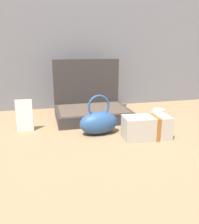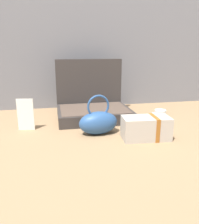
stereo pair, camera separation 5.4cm
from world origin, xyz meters
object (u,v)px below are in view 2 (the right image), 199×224
(cream_toiletry_bag, at_px, (147,128))
(info_card_left, at_px, (26,115))
(open_suitcase, at_px, (93,106))
(teal_pouch_handbag, at_px, (98,122))
(coffee_mug, at_px, (159,117))

(cream_toiletry_bag, distance_m, info_card_left, 0.66)
(open_suitcase, relative_size, teal_pouch_handbag, 2.09)
(open_suitcase, bearing_deg, info_card_left, -156.40)
(open_suitcase, relative_size, info_card_left, 2.59)
(open_suitcase, relative_size, coffee_mug, 4.48)
(open_suitcase, bearing_deg, teal_pouch_handbag, -94.45)
(info_card_left, bearing_deg, open_suitcase, 31.18)
(coffee_mug, height_order, info_card_left, info_card_left)
(open_suitcase, xyz_separation_m, coffee_mug, (0.37, -0.21, -0.03))
(open_suitcase, distance_m, info_card_left, 0.44)
(teal_pouch_handbag, height_order, info_card_left, teal_pouch_handbag)
(cream_toiletry_bag, bearing_deg, open_suitcase, 114.58)
(cream_toiletry_bag, height_order, info_card_left, info_card_left)
(open_suitcase, distance_m, coffee_mug, 0.43)
(coffee_mug, distance_m, info_card_left, 0.78)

